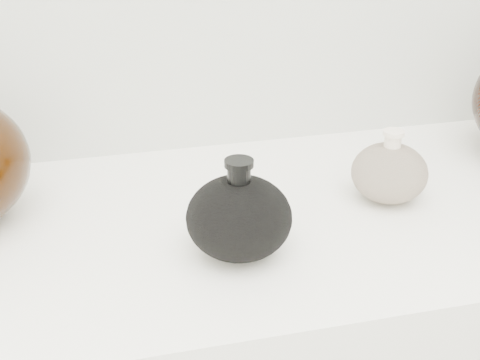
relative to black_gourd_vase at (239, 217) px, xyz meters
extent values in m
cube|color=white|center=(0.04, 0.09, -0.07)|extent=(1.20, 0.50, 0.03)
ellipsoid|color=black|center=(0.00, 0.00, 0.00)|extent=(0.17, 0.17, 0.10)
cylinder|color=black|center=(0.00, 0.00, 0.06)|extent=(0.04, 0.04, 0.03)
cylinder|color=black|center=(0.00, 0.00, 0.07)|extent=(0.05, 0.05, 0.01)
ellipsoid|color=beige|center=(0.24, 0.09, -0.01)|extent=(0.11, 0.11, 0.08)
cylinder|color=beige|center=(0.24, 0.09, 0.04)|extent=(0.03, 0.03, 0.03)
cylinder|color=beige|center=(0.24, 0.09, 0.05)|extent=(0.03, 0.03, 0.01)
camera|label=1|loc=(-0.17, -0.68, 0.40)|focal=50.00mm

